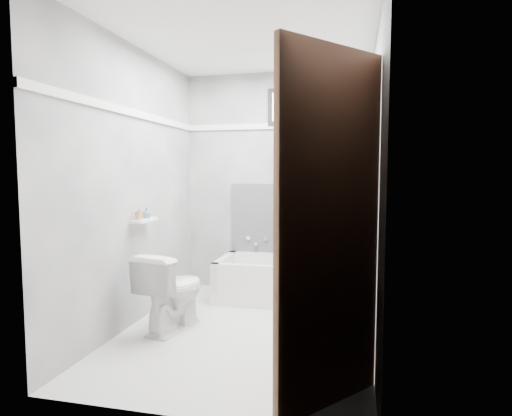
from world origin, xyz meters
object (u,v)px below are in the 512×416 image
(toilet, at_px, (173,291))
(door, at_px, (381,240))
(bathtub, at_px, (290,280))
(office_chair, at_px, (318,238))
(soap_bottle_b, at_px, (147,213))
(soap_bottle_a, at_px, (139,214))

(toilet, distance_m, door, 2.11)
(bathtub, height_order, office_chair, office_chair)
(toilet, height_order, soap_bottle_b, soap_bottle_b)
(bathtub, xyz_separation_m, soap_bottle_a, (-1.17, -0.97, 0.76))
(bathtub, distance_m, toilet, 1.33)
(office_chair, xyz_separation_m, soap_bottle_b, (-1.44, -0.87, 0.31))
(toilet, bearing_deg, office_chair, -124.80)
(door, height_order, soap_bottle_a, door)
(bathtub, relative_size, toilet, 2.26)
(bathtub, relative_size, door, 0.75)
(office_chair, bearing_deg, door, -74.71)
(office_chair, bearing_deg, toilet, -133.32)
(office_chair, distance_m, toilet, 1.58)
(soap_bottle_a, height_order, soap_bottle_b, soap_bottle_a)
(toilet, relative_size, soap_bottle_a, 6.00)
(soap_bottle_b, bearing_deg, office_chair, 31.17)
(bathtub, height_order, toilet, toilet)
(soap_bottle_a, distance_m, soap_bottle_b, 0.14)
(office_chair, relative_size, toilet, 1.59)
(bathtub, xyz_separation_m, office_chair, (0.27, 0.05, 0.44))
(soap_bottle_a, bearing_deg, bathtub, 39.56)
(office_chair, relative_size, door, 0.53)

